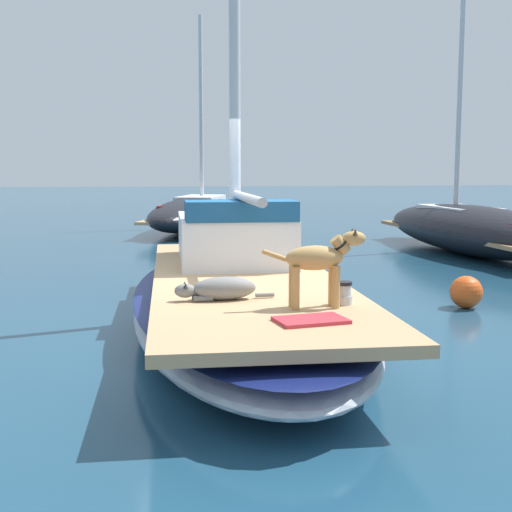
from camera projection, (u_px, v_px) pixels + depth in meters
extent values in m
plane|color=navy|center=(243.00, 331.00, 8.01)|extent=(120.00, 120.00, 0.00)
ellipsoid|color=#B2B7C1|center=(243.00, 307.00, 7.97)|extent=(2.64, 7.25, 0.56)
ellipsoid|color=navy|center=(243.00, 292.00, 7.95)|extent=(2.66, 7.29, 0.08)
cube|color=tan|center=(243.00, 279.00, 7.93)|extent=(2.18, 6.66, 0.10)
cylinder|color=silver|center=(235.00, 23.00, 8.42)|extent=(0.14, 0.14, 6.01)
cylinder|color=silver|center=(247.00, 198.00, 7.62)|extent=(0.10, 2.20, 0.10)
cube|color=silver|center=(233.00, 239.00, 9.07)|extent=(1.44, 2.23, 0.60)
cube|color=navy|center=(240.00, 210.00, 8.26)|extent=(1.34, 0.73, 0.24)
ellipsoid|color=gray|center=(224.00, 288.00, 6.43)|extent=(0.62, 0.30, 0.22)
ellipsoid|color=gray|center=(185.00, 291.00, 6.36)|extent=(0.21, 0.14, 0.13)
cone|color=#2A2929|center=(186.00, 286.00, 6.30)|extent=(0.05, 0.05, 0.05)
cone|color=#2A2929|center=(185.00, 284.00, 6.39)|extent=(0.05, 0.05, 0.05)
cylinder|color=gray|center=(203.00, 299.00, 6.34)|extent=(0.18, 0.07, 0.06)
cylinder|color=gray|center=(201.00, 296.00, 6.46)|extent=(0.18, 0.07, 0.06)
cylinder|color=gray|center=(265.00, 295.00, 6.52)|extent=(0.18, 0.05, 0.04)
ellipsoid|color=tan|center=(315.00, 258.00, 6.03)|extent=(0.52, 0.22, 0.22)
cylinder|color=tan|center=(332.00, 285.00, 6.15)|extent=(0.07, 0.07, 0.38)
cylinder|color=tan|center=(336.00, 287.00, 6.02)|extent=(0.07, 0.07, 0.38)
cylinder|color=tan|center=(293.00, 286.00, 6.10)|extent=(0.07, 0.07, 0.38)
cylinder|color=tan|center=(296.00, 288.00, 5.97)|extent=(0.07, 0.07, 0.38)
cylinder|color=tan|center=(340.00, 245.00, 6.05)|extent=(0.19, 0.11, 0.19)
ellipsoid|color=tan|center=(354.00, 238.00, 6.06)|extent=(0.22, 0.13, 0.13)
cone|color=#45331C|center=(352.00, 231.00, 6.09)|extent=(0.05, 0.05, 0.06)
cone|color=#45331C|center=(355.00, 232.00, 6.01)|extent=(0.05, 0.05, 0.06)
torus|color=black|center=(340.00, 245.00, 6.05)|extent=(0.12, 0.14, 0.10)
cylinder|color=tan|center=(274.00, 255.00, 5.97)|extent=(0.22, 0.05, 0.12)
cylinder|color=#B7B7BC|center=(344.00, 300.00, 6.22)|extent=(0.16, 0.16, 0.08)
cylinder|color=#B7B7BC|center=(344.00, 290.00, 6.21)|extent=(0.13, 0.13, 0.10)
cylinder|color=black|center=(344.00, 283.00, 6.20)|extent=(0.15, 0.15, 0.03)
cube|color=#C6333D|center=(311.00, 320.00, 5.52)|extent=(0.61, 0.45, 0.03)
ellipsoid|color=black|center=(197.00, 213.00, 20.82)|extent=(4.22, 7.81, 1.00)
cube|color=tan|center=(197.00, 215.00, 20.82)|extent=(3.60, 6.97, 0.08)
cube|color=silver|center=(201.00, 204.00, 21.34)|extent=(1.77, 2.50, 0.52)
cube|color=maroon|center=(186.00, 211.00, 19.50)|extent=(1.67, 2.47, 0.36)
cylinder|color=silver|center=(201.00, 116.00, 21.17)|extent=(0.12, 0.12, 6.04)
ellipsoid|color=black|center=(471.00, 229.00, 15.16)|extent=(2.34, 7.41, 1.06)
cube|color=#A37A51|center=(471.00, 233.00, 15.17)|extent=(1.90, 6.66, 0.08)
cube|color=silver|center=(459.00, 218.00, 15.66)|extent=(1.21, 2.24, 0.52)
cube|color=maroon|center=(502.00, 228.00, 13.89)|extent=(1.11, 2.24, 0.36)
cylinder|color=silver|center=(460.00, 83.00, 15.45)|extent=(0.12, 0.12, 6.69)
sphere|color=#E55119|center=(466.00, 292.00, 9.27)|extent=(0.44, 0.44, 0.44)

